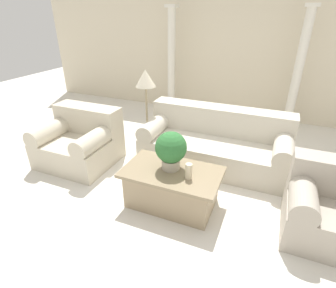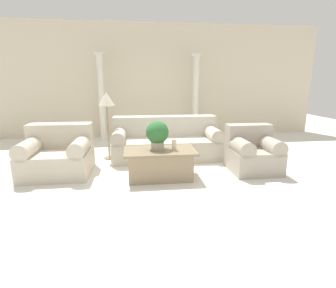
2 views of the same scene
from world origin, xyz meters
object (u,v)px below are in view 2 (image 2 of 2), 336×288
sofa_long (166,141)px  floor_lamp (107,103)px  loveseat (58,153)px  coffee_table (160,163)px  potted_plant (157,134)px  armchair (252,151)px

sofa_long → floor_lamp: (-1.21, -0.00, 0.82)m
loveseat → coffee_table: 1.82m
loveseat → coffee_table: bearing=-14.3°
coffee_table → sofa_long: bearing=79.1°
sofa_long → potted_plant: (-0.28, -1.20, 0.41)m
sofa_long → coffee_table: bearing=-100.9°
sofa_long → loveseat: size_ratio=2.01×
sofa_long → potted_plant: 1.30m
sofa_long → coffee_table: (-0.24, -1.25, -0.09)m
loveseat → armchair: bearing=-4.3°
sofa_long → loveseat: same height
coffee_table → potted_plant: size_ratio=2.48×
armchair → floor_lamp: bearing=158.5°
sofa_long → potted_plant: potted_plant is taller
floor_lamp → coffee_table: bearing=-52.2°
floor_lamp → potted_plant: bearing=-52.1°
potted_plant → floor_lamp: (-0.93, 1.20, 0.41)m
loveseat → coffee_table: loveseat is taller
potted_plant → loveseat: bearing=167.0°
sofa_long → armchair: bearing=-35.7°
potted_plant → armchair: 1.80m
floor_lamp → sofa_long: bearing=0.1°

